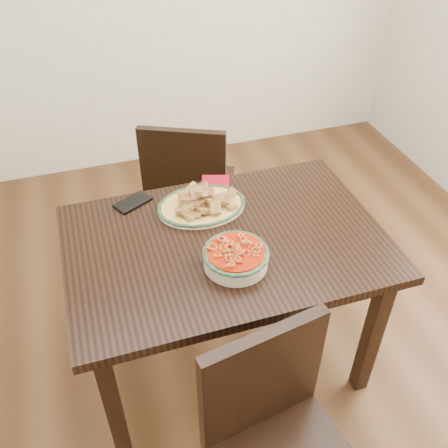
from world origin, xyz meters
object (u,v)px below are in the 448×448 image
object	(u,v)px
dining_table	(226,257)
fish_plate	(201,199)
chair_near	(277,436)
smartphone	(133,202)
chair_far	(189,186)
noodle_bowl	(236,256)

from	to	relation	value
dining_table	fish_plate	size ratio (longest dim) A/B	3.35
dining_table	chair_near	size ratio (longest dim) A/B	1.37
dining_table	smartphone	bearing A→B (deg)	131.89
chair_far	noodle_bowl	distance (m)	0.92
chair_far	smartphone	size ratio (longest dim) A/B	5.95
smartphone	chair_near	bearing A→B (deg)	-103.83
noodle_bowl	dining_table	bearing A→B (deg)	86.79
chair_far	smartphone	xyz separation A→B (m)	(-0.33, -0.40, 0.26)
dining_table	smartphone	xyz separation A→B (m)	(-0.30, 0.34, 0.10)
chair_near	smartphone	distance (m)	1.07
chair_near	fish_plate	world-z (taller)	chair_near
chair_far	fish_plate	xyz separation A→B (m)	(-0.07, -0.51, 0.30)
chair_near	noodle_bowl	world-z (taller)	chair_near
fish_plate	smartphone	world-z (taller)	fish_plate
dining_table	fish_plate	xyz separation A→B (m)	(-0.04, 0.22, 0.14)
dining_table	chair_far	size ratio (longest dim) A/B	1.37
fish_plate	noodle_bowl	xyz separation A→B (m)	(0.03, -0.36, -0.00)
chair_far	noodle_bowl	world-z (taller)	chair_far
dining_table	smartphone	size ratio (longest dim) A/B	8.17
fish_plate	smartphone	bearing A→B (deg)	156.00
dining_table	fish_plate	bearing A→B (deg)	99.16
chair_near	fish_plate	xyz separation A→B (m)	(0.01, 0.89, 0.30)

